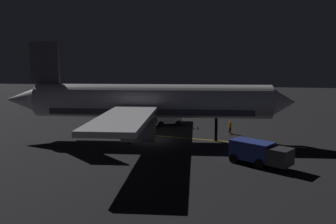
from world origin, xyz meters
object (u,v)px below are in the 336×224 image
catering_truck (164,118)px  traffic_cone_under_wing (250,159)px  traffic_cone_near_left (231,133)px  traffic_cone_near_right (197,127)px  airliner (147,102)px  baggage_truck (258,153)px  ground_crew_worker (230,127)px

catering_truck → traffic_cone_under_wing: size_ratio=10.74×
traffic_cone_near_left → traffic_cone_near_right: same height
airliner → baggage_truck: size_ratio=6.10×
traffic_cone_near_right → airliner: bearing=-35.0°
baggage_truck → traffic_cone_near_right: bearing=-155.8°
traffic_cone_near_left → traffic_cone_near_right: bearing=-122.9°
airliner → catering_truck: size_ratio=6.04×
traffic_cone_near_right → baggage_truck: bearing=24.2°
airliner → baggage_truck: airliner is taller
airliner → traffic_cone_under_wing: bearing=58.1°
catering_truck → traffic_cone_under_wing: bearing=34.8°
baggage_truck → ground_crew_worker: size_ratio=3.36×
traffic_cone_under_wing → traffic_cone_near_right: bearing=-156.6°
traffic_cone_under_wing → baggage_truck: bearing=34.9°
ground_crew_worker → traffic_cone_near_left: 1.02m
baggage_truck → traffic_cone_under_wing: size_ratio=10.64×
catering_truck → airliner: bearing=-1.7°
baggage_truck → traffic_cone_under_wing: baggage_truck is taller
airliner → ground_crew_worker: bearing=118.5°
ground_crew_worker → catering_truck: bearing=-112.0°
airliner → ground_crew_worker: (-5.44, 10.02, -3.73)m
traffic_cone_near_right → catering_truck: bearing=-107.8°
ground_crew_worker → airliner: bearing=-61.5°
ground_crew_worker → traffic_cone_near_left: size_ratio=3.16×
catering_truck → ground_crew_worker: (3.94, 9.75, -0.28)m
airliner → traffic_cone_near_left: (-4.65, 10.16, -4.37)m
baggage_truck → traffic_cone_near_left: size_ratio=10.64×
traffic_cone_near_right → traffic_cone_under_wing: same height
traffic_cone_near_left → traffic_cone_near_right: size_ratio=1.00×
traffic_cone_near_left → traffic_cone_under_wing: 12.23m
catering_truck → ground_crew_worker: catering_truck is taller
catering_truck → traffic_cone_near_right: size_ratio=10.74×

